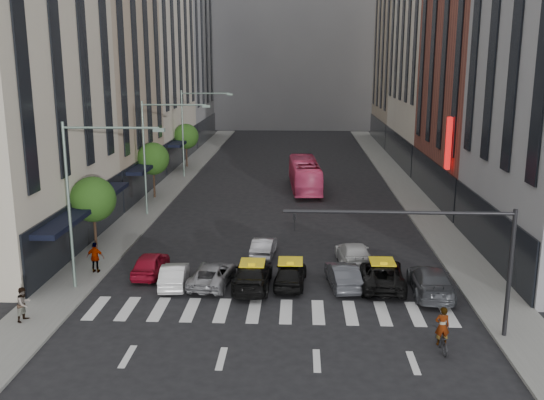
# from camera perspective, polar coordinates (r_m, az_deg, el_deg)

# --- Properties ---
(ground) EXTENTS (160.00, 160.00, 0.00)m
(ground) POSITION_cam_1_polar(r_m,az_deg,el_deg) (29.37, 0.06, -11.60)
(ground) COLOR black
(ground) RESTS_ON ground
(sidewalk_left) EXTENTS (3.00, 96.00, 0.15)m
(sidewalk_left) POSITION_cam_1_polar(r_m,az_deg,el_deg) (59.32, -9.81, 1.05)
(sidewalk_left) COLOR slate
(sidewalk_left) RESTS_ON ground
(sidewalk_right) EXTENTS (3.00, 96.00, 0.15)m
(sidewalk_right) POSITION_cam_1_polar(r_m,az_deg,el_deg) (58.87, 12.64, 0.83)
(sidewalk_right) COLOR slate
(sidewalk_right) RESTS_ON ground
(building_left_a) EXTENTS (8.00, 18.00, 28.00)m
(building_left_a) POSITION_cam_1_polar(r_m,az_deg,el_deg) (41.84, -23.95, 14.39)
(building_left_a) COLOR beige
(building_left_a) RESTS_ON ground
(building_left_b) EXTENTS (8.00, 16.00, 24.00)m
(building_left_b) POSITION_cam_1_polar(r_m,az_deg,el_deg) (57.60, -16.19, 12.34)
(building_left_b) COLOR tan
(building_left_b) RESTS_ON ground
(building_left_c) EXTENTS (8.00, 20.00, 36.00)m
(building_left_c) POSITION_cam_1_polar(r_m,az_deg,el_deg) (75.11, -11.96, 17.22)
(building_left_c) COLOR beige
(building_left_c) RESTS_ON ground
(building_left_d) EXTENTS (8.00, 18.00, 30.00)m
(building_left_d) POSITION_cam_1_polar(r_m,az_deg,el_deg) (93.48, -8.91, 14.64)
(building_left_d) COLOR gray
(building_left_d) RESTS_ON ground
(building_right_b) EXTENTS (8.00, 18.00, 26.00)m
(building_right_b) POSITION_cam_1_polar(r_m,az_deg,el_deg) (55.94, 19.55, 13.13)
(building_right_b) COLOR brown
(building_right_b) RESTS_ON ground
(building_right_d) EXTENTS (8.00, 18.00, 28.00)m
(building_right_d) POSITION_cam_1_polar(r_m,az_deg,el_deg) (93.02, 12.76, 13.87)
(building_right_d) COLOR tan
(building_right_d) RESTS_ON ground
(building_far) EXTENTS (30.00, 10.00, 36.00)m
(building_far) POSITION_cam_1_polar(r_m,az_deg,el_deg) (111.80, 2.07, 16.04)
(building_far) COLOR gray
(building_far) RESTS_ON ground
(tree_near) EXTENTS (2.88, 2.88, 4.95)m
(tree_near) POSITION_cam_1_polar(r_m,az_deg,el_deg) (39.83, -16.49, 0.06)
(tree_near) COLOR black
(tree_near) RESTS_ON sidewalk_left
(tree_mid) EXTENTS (2.88, 2.88, 4.95)m
(tree_mid) POSITION_cam_1_polar(r_m,az_deg,el_deg) (54.91, -11.14, 3.83)
(tree_mid) COLOR black
(tree_mid) RESTS_ON sidewalk_left
(tree_far) EXTENTS (2.88, 2.88, 4.95)m
(tree_far) POSITION_cam_1_polar(r_m,az_deg,el_deg) (70.40, -8.09, 5.95)
(tree_far) COLOR black
(tree_far) RESTS_ON sidewalk_left
(streetlamp_near) EXTENTS (5.38, 0.25, 9.00)m
(streetlamp_near) POSITION_cam_1_polar(r_m,az_deg,el_deg) (33.26, -17.18, 1.47)
(streetlamp_near) COLOR gray
(streetlamp_near) RESTS_ON sidewalk_left
(streetlamp_mid) EXTENTS (5.38, 0.25, 9.00)m
(streetlamp_mid) POSITION_cam_1_polar(r_m,az_deg,el_deg) (48.40, -10.88, 5.31)
(streetlamp_mid) COLOR gray
(streetlamp_mid) RESTS_ON sidewalk_left
(streetlamp_far) EXTENTS (5.38, 0.25, 9.00)m
(streetlamp_far) POSITION_cam_1_polar(r_m,az_deg,el_deg) (63.97, -7.58, 7.29)
(streetlamp_far) COLOR gray
(streetlamp_far) RESTS_ON sidewalk_left
(traffic_signal) EXTENTS (10.10, 0.20, 6.00)m
(traffic_signal) POSITION_cam_1_polar(r_m,az_deg,el_deg) (27.60, 16.18, -3.86)
(traffic_signal) COLOR black
(traffic_signal) RESTS_ON ground
(liberty_sign) EXTENTS (0.30, 0.70, 4.00)m
(liberty_sign) POSITION_cam_1_polar(r_m,az_deg,el_deg) (48.44, 16.28, 5.14)
(liberty_sign) COLOR red
(liberty_sign) RESTS_ON ground
(car_red) EXTENTS (1.65, 4.03, 1.37)m
(car_red) POSITION_cam_1_polar(r_m,az_deg,el_deg) (36.09, -11.36, -5.89)
(car_red) COLOR maroon
(car_red) RESTS_ON ground
(car_white_front) EXTENTS (1.66, 3.94, 1.27)m
(car_white_front) POSITION_cam_1_polar(r_m,az_deg,el_deg) (34.18, -9.19, -6.98)
(car_white_front) COLOR silver
(car_white_front) RESTS_ON ground
(car_silver) EXTENTS (2.51, 4.64, 1.24)m
(car_silver) POSITION_cam_1_polar(r_m,az_deg,el_deg) (34.07, -5.64, -6.97)
(car_silver) COLOR gray
(car_silver) RESTS_ON ground
(taxi_left) EXTENTS (2.09, 4.95, 1.43)m
(taxi_left) POSITION_cam_1_polar(r_m,az_deg,el_deg) (33.47, -1.84, -7.11)
(taxi_left) COLOR black
(taxi_left) RESTS_ON ground
(taxi_center) EXTENTS (1.95, 4.20, 1.39)m
(taxi_center) POSITION_cam_1_polar(r_m,az_deg,el_deg) (33.80, 1.74, -6.94)
(taxi_center) COLOR black
(taxi_center) RESTS_ON ground
(car_grey_mid) EXTENTS (1.94, 4.25, 1.35)m
(car_grey_mid) POSITION_cam_1_polar(r_m,az_deg,el_deg) (33.85, 6.69, -7.02)
(car_grey_mid) COLOR #38393F
(car_grey_mid) RESTS_ON ground
(taxi_right) EXTENTS (2.65, 5.24, 1.42)m
(taxi_right) POSITION_cam_1_polar(r_m,az_deg,el_deg) (34.20, 10.28, -6.88)
(taxi_right) COLOR black
(taxi_right) RESTS_ON ground
(car_grey_curb) EXTENTS (2.34, 5.24, 1.49)m
(car_grey_curb) POSITION_cam_1_polar(r_m,az_deg,el_deg) (33.67, 14.72, -7.37)
(car_grey_curb) COLOR #44474C
(car_grey_curb) RESTS_ON ground
(car_row2_left) EXTENTS (1.62, 3.87, 1.24)m
(car_row2_left) POSITION_cam_1_polar(r_m,az_deg,el_deg) (38.67, -0.78, -4.43)
(car_row2_left) COLOR #A1A0A5
(car_row2_left) RESTS_ON ground
(car_row2_right) EXTENTS (2.20, 4.94, 1.41)m
(car_row2_right) POSITION_cam_1_polar(r_m,az_deg,el_deg) (37.29, 7.73, -5.09)
(car_row2_right) COLOR silver
(car_row2_right) RESTS_ON ground
(bus) EXTENTS (3.19, 10.77, 2.96)m
(bus) POSITION_cam_1_polar(r_m,az_deg,el_deg) (58.08, 3.11, 2.38)
(bus) COLOR #EC4578
(bus) RESTS_ON ground
(motorcycle) EXTENTS (0.70, 1.81, 0.94)m
(motorcycle) POSITION_cam_1_polar(r_m,az_deg,el_deg) (27.76, 15.64, -12.58)
(motorcycle) COLOR black
(motorcycle) RESTS_ON ground
(rider) EXTENTS (0.65, 0.45, 1.75)m
(rider) POSITION_cam_1_polar(r_m,az_deg,el_deg) (27.22, 15.82, -10.04)
(rider) COLOR gray
(rider) RESTS_ON motorcycle
(pedestrian_near) EXTENTS (0.84, 0.96, 1.66)m
(pedestrian_near) POSITION_cam_1_polar(r_m,az_deg,el_deg) (31.37, -22.32, -9.04)
(pedestrian_near) COLOR gray
(pedestrian_near) RESTS_ON sidewalk_left
(pedestrian_far) EXTENTS (1.08, 0.50, 1.80)m
(pedestrian_far) POSITION_cam_1_polar(r_m,az_deg,el_deg) (36.76, -16.29, -5.22)
(pedestrian_far) COLOR gray
(pedestrian_far) RESTS_ON sidewalk_left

